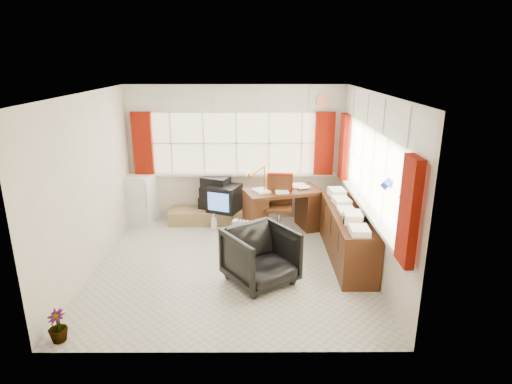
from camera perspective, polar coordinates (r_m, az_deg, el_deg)
ground at (r=6.49m, az=-3.15°, el=-9.59°), size 4.00×4.00×0.00m
room_walls at (r=5.96m, az=-3.39°, el=3.37°), size 4.00×4.00×4.00m
window_back at (r=7.97m, az=-2.58°, el=2.90°), size 3.70×0.12×3.60m
window_right at (r=6.32m, az=14.61°, el=-1.61°), size 0.12×3.70×3.60m
curtains at (r=6.88m, az=4.77°, el=4.88°), size 3.83×3.83×1.15m
overhead_cabinets at (r=6.82m, az=5.37°, el=11.52°), size 3.98×3.98×0.48m
desk at (r=7.55m, az=3.57°, el=-2.14°), size 1.44×1.00×0.79m
desk_lamp at (r=7.24m, az=1.14°, el=2.50°), size 0.16×0.13×0.47m
task_chair at (r=7.34m, az=3.13°, el=-1.50°), size 0.49×0.52×1.07m
office_chair at (r=5.84m, az=0.61°, el=-8.57°), size 1.16×1.16×0.77m
radiator at (r=6.72m, az=-1.21°, el=-6.48°), size 0.39×0.24×0.54m
credenza at (r=6.64m, az=12.02°, el=-5.54°), size 0.50×2.00×0.85m
file_tray at (r=6.16m, az=13.07°, el=-3.33°), size 0.38×0.42×0.11m
tv_bench at (r=8.05m, az=-6.48°, el=-3.18°), size 1.40×0.50×0.25m
crt_tv at (r=7.85m, az=-4.25°, el=-0.81°), size 0.68×0.65×0.49m
hifi_stack at (r=7.98m, az=-5.37°, el=-0.23°), size 0.67×0.56×0.61m
mini_fridge at (r=8.25m, az=-15.17°, el=-0.81°), size 0.61×0.62×0.89m
spray_bottle_a at (r=7.68m, az=-5.63°, el=-3.99°), size 0.13×0.13×0.30m
spray_bottle_b at (r=7.86m, az=-5.19°, el=-3.96°), size 0.09×0.09×0.17m
flower_vase at (r=5.28m, az=-24.97°, el=-15.89°), size 0.27×0.27×0.37m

